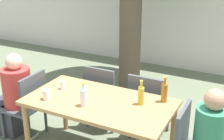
{
  "coord_description": "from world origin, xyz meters",
  "views": [
    {
      "loc": [
        1.48,
        -2.6,
        2.26
      ],
      "look_at": [
        0.0,
        0.3,
        1.0
      ],
      "focal_mm": 50.0,
      "sensor_mm": 36.0,
      "label": 1
    }
  ],
  "objects": [
    {
      "name": "dining_table_front",
      "position": [
        0.0,
        0.0,
        0.67
      ],
      "size": [
        1.58,
        0.84,
        0.75
      ],
      "color": "#B27F4C",
      "rests_on": "ground_plane"
    },
    {
      "name": "patio_chair_2",
      "position": [
        -0.32,
        0.65,
        0.49
      ],
      "size": [
        0.44,
        0.44,
        0.88
      ],
      "rotation": [
        0.0,
        0.0,
        3.14
      ],
      "color": "#474C51",
      "rests_on": "ground_plane"
    },
    {
      "name": "patio_chair_0",
      "position": [
        -1.02,
        0.0,
        0.49
      ],
      "size": [
        0.44,
        0.44,
        0.88
      ],
      "rotation": [
        0.0,
        0.0,
        -1.57
      ],
      "color": "#474C51",
      "rests_on": "ground_plane"
    },
    {
      "name": "water_bottle_0",
      "position": [
        -0.09,
        -0.17,
        0.85
      ],
      "size": [
        0.08,
        0.08,
        0.26
      ],
      "color": "silver",
      "rests_on": "dining_table_front"
    },
    {
      "name": "oil_cruet_2",
      "position": [
        0.42,
        0.13,
        0.86
      ],
      "size": [
        0.06,
        0.06,
        0.27
      ],
      "color": "gold",
      "rests_on": "dining_table_front"
    },
    {
      "name": "amber_bottle_1",
      "position": [
        0.62,
        0.3,
        0.86
      ],
      "size": [
        0.07,
        0.07,
        0.29
      ],
      "color": "#9E661E",
      "rests_on": "dining_table_front"
    },
    {
      "name": "patio_chair_3",
      "position": [
        0.32,
        0.65,
        0.49
      ],
      "size": [
        0.44,
        0.44,
        0.88
      ],
      "rotation": [
        0.0,
        0.0,
        3.14
      ],
      "color": "#474C51",
      "rests_on": "ground_plane"
    },
    {
      "name": "person_seated_0",
      "position": [
        -1.26,
        -0.0,
        0.49
      ],
      "size": [
        0.58,
        0.36,
        1.11
      ],
      "rotation": [
        0.0,
        0.0,
        -1.57
      ],
      "color": "#383842",
      "rests_on": "ground_plane"
    },
    {
      "name": "drinking_glass_1",
      "position": [
        -0.53,
        0.08,
        0.8
      ],
      "size": [
        0.06,
        0.06,
        0.1
      ],
      "color": "white",
      "rests_on": "dining_table_front"
    },
    {
      "name": "drinking_glass_0",
      "position": [
        -0.53,
        -0.22,
        0.81
      ],
      "size": [
        0.08,
        0.08,
        0.11
      ],
      "color": "silver",
      "rests_on": "dining_table_front"
    }
  ]
}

